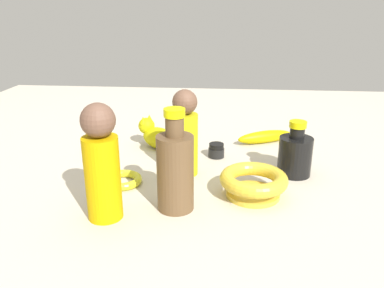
# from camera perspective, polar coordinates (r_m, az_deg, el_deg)

# --- Properties ---
(ground) EXTENTS (2.00, 2.00, 0.00)m
(ground) POSITION_cam_1_polar(r_m,az_deg,el_deg) (1.01, 0.00, -3.55)
(ground) COLOR #BCB29E
(cat_figurine) EXTENTS (0.11, 0.14, 0.09)m
(cat_figurine) POSITION_cam_1_polar(r_m,az_deg,el_deg) (1.15, -5.15, 1.26)
(cat_figurine) COLOR #BEBA0A
(cat_figurine) RESTS_ON ground
(bottle_short) EXTENTS (0.08, 0.08, 0.14)m
(bottle_short) POSITION_cam_1_polar(r_m,az_deg,el_deg) (0.99, 14.86, -1.42)
(bottle_short) COLOR black
(bottle_short) RESTS_ON ground
(banana) EXTENTS (0.11, 0.18, 0.04)m
(banana) POSITION_cam_1_polar(r_m,az_deg,el_deg) (1.21, 10.63, 1.04)
(banana) COLOR #B7A206
(banana) RESTS_ON ground
(bowl) EXTENTS (0.15, 0.15, 0.06)m
(bowl) POSITION_cam_1_polar(r_m,az_deg,el_deg) (0.87, 9.00, -5.47)
(bowl) COLOR gold
(bowl) RESTS_ON ground
(person_figure_child) EXTENTS (0.09, 0.09, 0.23)m
(person_figure_child) POSITION_cam_1_polar(r_m,az_deg,el_deg) (0.76, -13.09, -2.86)
(person_figure_child) COLOR #C99B04
(person_figure_child) RESTS_ON ground
(bottle_tall) EXTENTS (0.08, 0.08, 0.21)m
(bottle_tall) POSITION_cam_1_polar(r_m,az_deg,el_deg) (0.79, -2.47, -3.69)
(bottle_tall) COLOR brown
(bottle_tall) RESTS_ON ground
(person_figure_adult) EXTENTS (0.09, 0.09, 0.21)m
(person_figure_adult) POSITION_cam_1_polar(r_m,az_deg,el_deg) (0.95, -1.03, 1.51)
(person_figure_adult) COLOR gold
(person_figure_adult) RESTS_ON ground
(bangle) EXTENTS (0.10, 0.10, 0.02)m
(bangle) POSITION_cam_1_polar(r_m,az_deg,el_deg) (0.94, -10.21, -5.21)
(bangle) COLOR gold
(bangle) RESTS_ON ground
(nail_polish_jar) EXTENTS (0.04, 0.04, 0.04)m
(nail_polish_jar) POSITION_cam_1_polar(r_m,az_deg,el_deg) (1.08, 3.58, -0.95)
(nail_polish_jar) COLOR black
(nail_polish_jar) RESTS_ON ground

